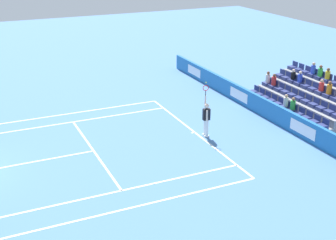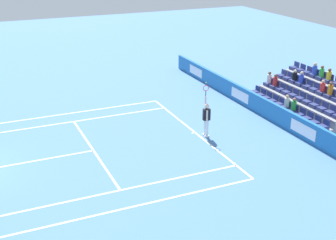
{
  "view_description": "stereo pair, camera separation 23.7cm",
  "coord_description": "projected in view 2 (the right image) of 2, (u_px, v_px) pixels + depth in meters",
  "views": [
    {
      "loc": [
        -19.85,
        -1.35,
        9.6
      ],
      "look_at": [
        -0.32,
        -10.19,
        1.1
      ],
      "focal_mm": 49.5,
      "sensor_mm": 36.0,
      "label": 1
    },
    {
      "loc": [
        -19.94,
        -1.56,
        9.6
      ],
      "look_at": [
        -0.32,
        -10.19,
        1.1
      ],
      "focal_mm": 49.5,
      "sensor_mm": 36.0,
      "label": 2
    }
  ],
  "objects": [
    {
      "name": "line_baseline",
      "position": [
        195.0,
        132.0,
        24.37
      ],
      "size": [
        10.97,
        0.1,
        0.01
      ],
      "primitive_type": "cube",
      "color": "white",
      "rests_on": "ground"
    },
    {
      "name": "line_service",
      "position": [
        93.0,
        150.0,
        22.32
      ],
      "size": [
        8.23,
        0.1,
        0.01
      ],
      "primitive_type": "cube",
      "color": "white",
      "rests_on": "ground"
    },
    {
      "name": "line_centre_service",
      "position": [
        25.0,
        163.0,
        21.12
      ],
      "size": [
        0.1,
        6.4,
        0.01
      ],
      "primitive_type": "cube",
      "color": "white",
      "rests_on": "ground"
    },
    {
      "name": "line_singles_sideline_left",
      "position": [
        66.0,
        123.0,
        25.65
      ],
      "size": [
        0.1,
        11.89,
        0.01
      ],
      "primitive_type": "cube",
      "color": "white",
      "rests_on": "ground"
    },
    {
      "name": "line_singles_sideline_right",
      "position": [
        110.0,
        193.0,
        18.65
      ],
      "size": [
        0.1,
        11.89,
        0.01
      ],
      "primitive_type": "cube",
      "color": "white",
      "rests_on": "ground"
    },
    {
      "name": "line_doubles_sideline_left",
      "position": [
        61.0,
        115.0,
        26.81
      ],
      "size": [
        0.1,
        11.89,
        0.01
      ],
      "primitive_type": "cube",
      "color": "white",
      "rests_on": "ground"
    },
    {
      "name": "line_doubles_sideline_right",
      "position": [
        120.0,
        210.0,
        17.48
      ],
      "size": [
        0.1,
        11.89,
        0.01
      ],
      "primitive_type": "cube",
      "color": "white",
      "rests_on": "ground"
    },
    {
      "name": "line_centre_mark",
      "position": [
        193.0,
        133.0,
        24.34
      ],
      "size": [
        0.1,
        0.2,
        0.01
      ],
      "primitive_type": "cube",
      "color": "white",
      "rests_on": "ground"
    },
    {
      "name": "sponsor_barrier",
      "position": [
        270.0,
        111.0,
        25.93
      ],
      "size": [
        23.87,
        0.22,
        1.07
      ],
      "color": "#1E66AD",
      "rests_on": "ground"
    },
    {
      "name": "tennis_player",
      "position": [
        206.0,
        118.0,
        23.58
      ],
      "size": [
        0.52,
        0.39,
        2.85
      ],
      "color": "white",
      "rests_on": "ground"
    },
    {
      "name": "stadium_stand",
      "position": [
        312.0,
        101.0,
        26.98
      ],
      "size": [
        6.82,
        3.8,
        2.58
      ],
      "color": "gray",
      "rests_on": "ground"
    }
  ]
}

